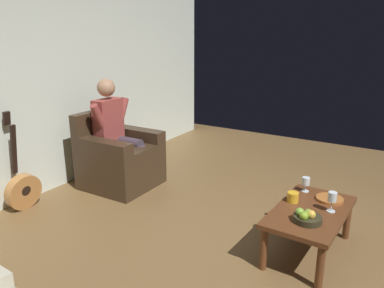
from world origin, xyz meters
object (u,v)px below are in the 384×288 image
person_seated (116,130)px  candle_jar (293,197)px  fruit_bowl (307,217)px  decorative_dish (330,199)px  armchair (119,159)px  wine_glass_far (306,182)px  coffee_table (310,216)px  guitar (23,188)px  wine_glass_near (332,198)px

person_seated → candle_jar: bearing=84.0°
fruit_bowl → decorative_dish: (-0.50, 0.07, -0.03)m
armchair → wine_glass_far: bearing=91.0°
coffee_table → guitar: bearing=-75.5°
wine_glass_near → wine_glass_far: wine_glass_near is taller
guitar → armchair: bearing=157.1°
person_seated → armchair: bearing=90.0°
wine_glass_near → fruit_bowl: (0.28, -0.12, -0.08)m
guitar → wine_glass_far: bearing=112.0°
coffee_table → candle_jar: size_ratio=9.98×
person_seated → wine_glass_near: bearing=84.2°
fruit_bowl → decorative_dish: bearing=172.5°
person_seated → fruit_bowl: (0.53, 2.43, -0.25)m
decorative_dish → person_seated: bearing=-90.5°
person_seated → wine_glass_near: person_seated is taller
person_seated → fruit_bowl: person_seated is taller
armchair → person_seated: person_seated is taller
person_seated → decorative_dish: (0.02, 2.50, -0.28)m
coffee_table → wine_glass_far: 0.41m
person_seated → wine_glass_far: size_ratio=9.34×
armchair → wine_glass_near: armchair is taller
coffee_table → wine_glass_near: 0.24m
person_seated → candle_jar: person_seated is taller
armchair → decorative_dish: size_ratio=3.90×
armchair → candle_jar: bearing=83.9°
coffee_table → wine_glass_near: (-0.05, 0.15, 0.18)m
wine_glass_far → candle_jar: size_ratio=1.41×
guitar → coffee_table: bearing=104.5°
guitar → decorative_dish: size_ratio=4.52×
wine_glass_near → decorative_dish: bearing=-165.3°
fruit_bowl → wine_glass_near: bearing=156.5°
person_seated → wine_glass_far: (-0.05, 2.26, -0.20)m
guitar → decorative_dish: (-1.00, 2.91, 0.19)m
fruit_bowl → armchair: bearing=-102.3°
coffee_table → wine_glass_far: size_ratio=7.10×
fruit_bowl → candle_jar: size_ratio=2.23×
fruit_bowl → candle_jar: bearing=-146.1°
guitar → candle_jar: size_ratio=10.70×
armchair → wine_glass_near: size_ratio=5.27×
person_seated → wine_glass_near: 2.58m
candle_jar → wine_glass_near: bearing=86.5°
person_seated → candle_jar: (0.22, 2.23, -0.25)m
fruit_bowl → coffee_table: bearing=-173.3°
armchair → decorative_dish: bearing=89.1°
person_seated → guitar: bearing=-22.3°
decorative_dish → candle_jar: 0.34m
armchair → fruit_bowl: (0.53, 2.41, 0.11)m
person_seated → candle_jar: 2.26m
wine_glass_near → coffee_table: bearing=-70.3°
armchair → guitar: guitar is taller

